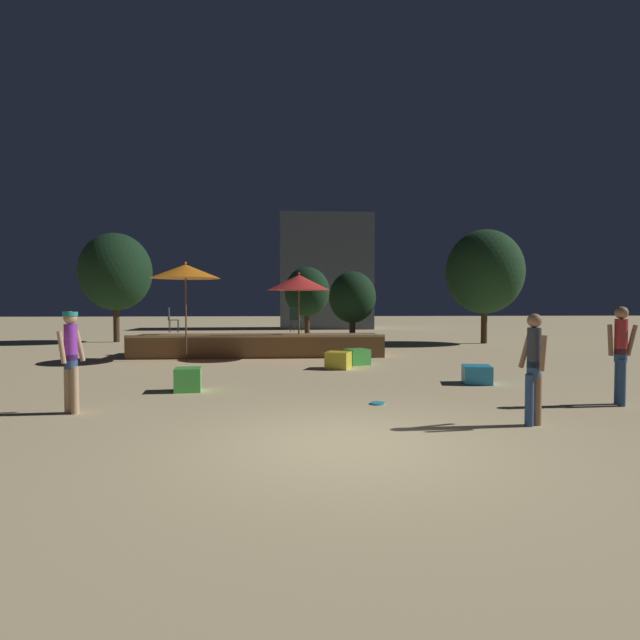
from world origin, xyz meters
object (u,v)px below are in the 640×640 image
cube_seat_1 (477,374)px  background_tree_0 (307,292)px  patio_umbrella_1 (299,283)px  bistro_chair_0 (295,317)px  cube_seat_2 (338,360)px  frisbee_disc (378,403)px  person_2 (534,365)px  bistro_chair_1 (171,317)px  cube_seat_0 (357,357)px  cube_seat_3 (188,380)px  person_1 (71,356)px  background_tree_2 (352,297)px  background_tree_1 (116,272)px  person_0 (621,351)px  patio_umbrella_0 (186,271)px  background_tree_3 (485,272)px

cube_seat_1 → background_tree_0: background_tree_0 is taller
patio_umbrella_1 → bistro_chair_0: size_ratio=3.21×
cube_seat_2 → frisbee_disc: bearing=-87.2°
person_2 → bistro_chair_1: size_ratio=1.91×
cube_seat_0 → cube_seat_3: cube_seat_3 is taller
frisbee_disc → cube_seat_1: bearing=38.8°
person_1 → frisbee_disc: (5.32, 0.43, -0.96)m
patio_umbrella_1 → background_tree_0: bearing=86.4°
cube_seat_1 → background_tree_2: bearing=97.1°
person_1 → background_tree_2: background_tree_2 is taller
background_tree_0 → background_tree_1: size_ratio=0.74×
bistro_chair_0 → bistro_chair_1: (-4.45, 0.17, 0.00)m
cube_seat_0 → background_tree_2: (0.87, 7.87, 1.87)m
frisbee_disc → background_tree_1: 18.22m
cube_seat_1 → person_1: (-8.04, -2.61, 0.77)m
person_2 → bistro_chair_1: person_2 is taller
cube_seat_3 → person_0: bearing=-13.4°
patio_umbrella_0 → background_tree_0: size_ratio=0.84×
cube_seat_3 → background_tree_1: bearing=114.1°
person_2 → patio_umbrella_1: bearing=88.0°
cube_seat_2 → background_tree_3: 11.58m
bistro_chair_1 → frisbee_disc: bistro_chair_1 is taller
cube_seat_2 → cube_seat_3: bearing=-136.5°
person_2 → background_tree_1: background_tree_1 is taller
bistro_chair_0 → background_tree_2: bearing=-94.6°
cube_seat_3 → background_tree_2: 13.25m
patio_umbrella_0 → background_tree_1: bearing=121.6°
background_tree_1 → cube_seat_2: bearing=-46.6°
person_0 → background_tree_2: background_tree_2 is taller
patio_umbrella_1 → background_tree_2: bearing=66.8°
person_0 → person_2: size_ratio=1.05×
frisbee_disc → bistro_chair_1: bearing=122.6°
bistro_chair_1 → person_1: bearing=177.1°
bistro_chair_1 → cube_seat_2: bearing=-133.0°
person_0 → frisbee_disc: person_0 is taller
patio_umbrella_0 → person_2: bearing=-51.7°
patio_umbrella_0 → patio_umbrella_1: bearing=7.7°
cube_seat_0 → person_0: size_ratio=0.45×
patio_umbrella_0 → person_0: (9.35, -7.54, -1.87)m
patio_umbrella_0 → person_1: patio_umbrella_0 is taller
cube_seat_1 → cube_seat_3: bearing=-174.7°
cube_seat_1 → person_1: 8.49m
bistro_chair_1 → bistro_chair_0: bearing=-98.4°
background_tree_3 → cube_seat_3: bearing=-133.6°
patio_umbrella_0 → person_2: (7.03, -8.91, -1.94)m
cube_seat_1 → background_tree_1: bearing=134.2°
cube_seat_0 → background_tree_2: background_tree_2 is taller
cube_seat_3 → person_1: (-1.55, -2.01, 0.73)m
patio_umbrella_0 → person_1: size_ratio=1.83×
patio_umbrella_0 → person_2: size_ratio=1.85×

